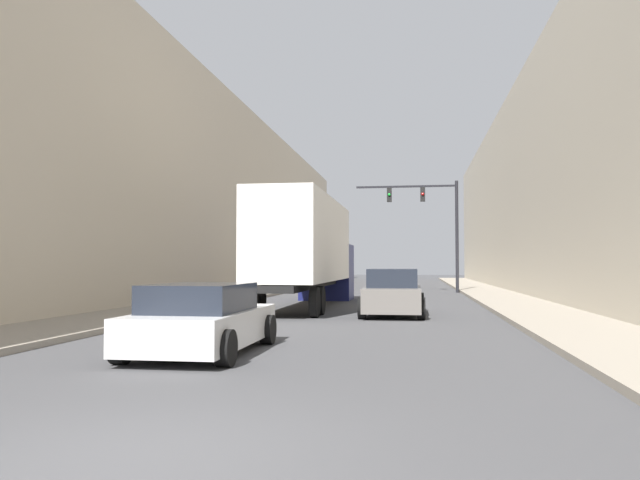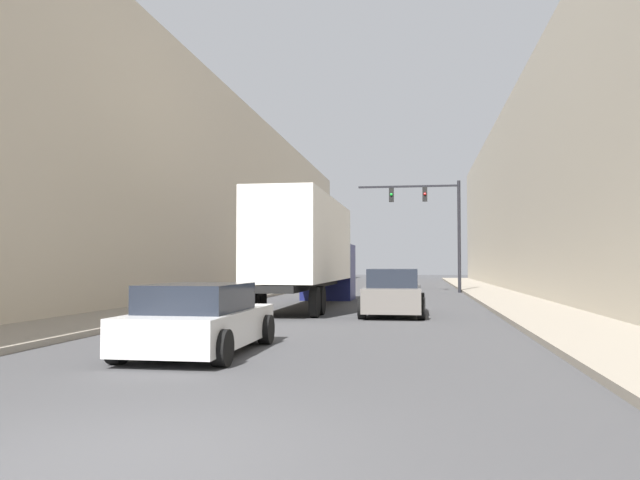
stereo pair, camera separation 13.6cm
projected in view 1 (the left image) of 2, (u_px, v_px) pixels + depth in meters
The scene contains 9 objects.
ground_plane at pixel (136, 457), 5.61m from camera, with size 200.00×200.00×0.00m, color #424244.
sidewalk_right at pixel (493, 295), 34.23m from camera, with size 3.00×80.00×0.15m.
sidewalk_left at pixel (256, 293), 36.26m from camera, with size 3.00×80.00×0.15m.
building_right at pixel (577, 184), 33.78m from camera, with size 6.00×80.00×12.24m.
building_left at pixel (183, 193), 37.17m from camera, with size 6.00×80.00×11.99m.
semi_truck at pixel (308, 248), 25.49m from camera, with size 2.45×12.81×4.27m.
sedan_car at pixel (202, 320), 12.20m from camera, with size 2.14×4.36×1.36m.
suv_car at pixel (393, 293), 21.33m from camera, with size 2.11×4.70×1.59m.
traffic_signal_gantry at pixel (434, 216), 38.88m from camera, with size 6.35×0.35×6.94m.
Camera 1 is at (2.50, -5.37, 1.74)m, focal length 35.00 mm.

